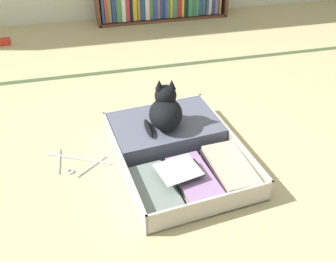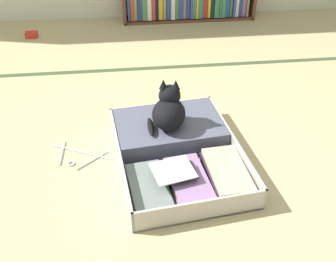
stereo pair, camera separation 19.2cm
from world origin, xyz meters
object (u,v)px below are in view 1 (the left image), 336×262
Objects in this scene: open_suitcase at (176,147)px; black_cat at (165,110)px; clothes_hanger at (76,163)px; small_red_pouch at (4,42)px.

open_suitcase is 3.41× the size of black_cat.
clothes_hanger is at bearing -172.01° from black_cat.
open_suitcase reaches higher than clothes_hanger.
open_suitcase is 2.65× the size of clothes_hanger.
black_cat is at bearing 103.82° from open_suitcase.
black_cat is (-0.03, 0.12, 0.16)m from open_suitcase.
black_cat is 0.55m from clothes_hanger.
small_red_pouch is at bearing 106.85° from clothes_hanger.
clothes_hanger is 3.40× the size of small_red_pouch.
black_cat is at bearing -58.17° from small_red_pouch.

